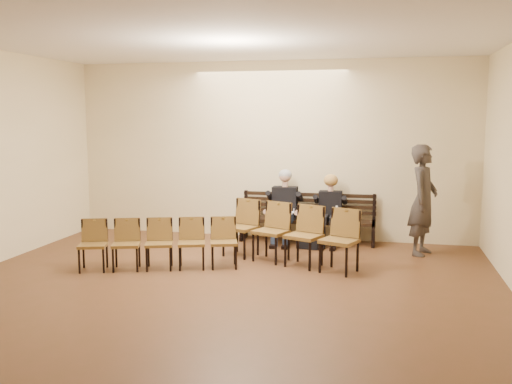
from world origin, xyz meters
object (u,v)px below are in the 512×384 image
chair_row_front (287,234)px  chair_row_back (159,244)px  passerby (424,192)px  seated_woman (330,212)px  seated_man (284,206)px  laptop (284,215)px  bench (307,231)px  bag (309,240)px  water_bottle (337,219)px

chair_row_front → chair_row_back: 2.08m
passerby → seated_woman: bearing=95.0°
seated_man → laptop: (0.04, -0.16, -0.14)m
bench → seated_man: 0.66m
chair_row_back → bag: bearing=24.5°
bench → water_bottle: bearing=-35.0°
seated_man → chair_row_back: 2.85m
seated_man → seated_woman: size_ratio=1.14×
seated_man → seated_woman: bearing=0.0°
water_bottle → seated_woman: bearing=117.0°
seated_woman → passerby: bearing=-13.8°
seated_man → water_bottle: (1.03, -0.30, -0.15)m
bench → seated_man: seated_man is taller
water_bottle → chair_row_back: bearing=-142.2°
bench → chair_row_front: bearing=-93.6°
water_bottle → seated_man: bearing=163.8°
bench → laptop: bearing=-144.2°
bag → laptop: bearing=156.5°
bag → chair_row_back: bearing=-137.5°
seated_man → laptop: 0.22m
bench → passerby: size_ratio=1.17×
seated_man → water_bottle: seated_man is taller
seated_woman → bag: bearing=-132.0°
bench → laptop: (-0.39, -0.28, 0.35)m
bag → chair_row_back: chair_row_back is taller
seated_woman → bag: 0.70m
seated_man → chair_row_back: (-1.61, -2.34, -0.30)m
bag → passerby: size_ratio=0.18×
bag → passerby: 2.22m
laptop → chair_row_back: (-1.64, -2.18, -0.17)m
laptop → passerby: size_ratio=0.15×
laptop → passerby: (2.50, -0.24, 0.54)m
seated_woman → passerby: (1.66, -0.41, 0.49)m
water_bottle → passerby: passerby is taller
seated_man → bag: bearing=-35.5°
passerby → chair_row_front: passerby is taller
passerby → chair_row_back: bearing=133.8°
bench → chair_row_front: size_ratio=1.08×
water_bottle → chair_row_back: chair_row_back is taller
chair_row_back → laptop: bearing=35.0°
seated_woman → laptop: (-0.84, -0.16, -0.05)m
bag → chair_row_back: size_ratio=0.16×
chair_row_front → passerby: bearing=48.9°
bag → seated_man: bearing=144.5°
bench → bag: bench is taller
bench → water_bottle: size_ratio=11.91×
bench → seated_woman: bearing=-15.0°
bag → chair_row_front: size_ratio=0.17×
bench → laptop: size_ratio=7.74×
laptop → chair_row_front: bearing=-70.3°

